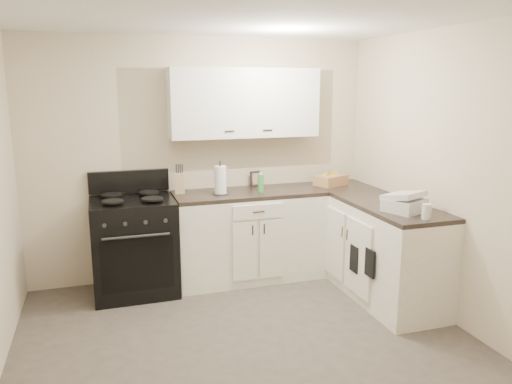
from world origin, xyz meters
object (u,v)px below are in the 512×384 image
object	(u,v)px
paper_towel	(220,180)
wicker_basket	(331,180)
stove	(134,247)
knife_block	(180,183)
countertop_grill	(404,205)

from	to	relation	value
paper_towel	wicker_basket	xyz separation A→B (m)	(1.27, 0.08, -0.09)
stove	wicker_basket	size ratio (longest dim) A/B	2.87
knife_block	wicker_basket	size ratio (longest dim) A/B	0.63
stove	paper_towel	world-z (taller)	paper_towel
countertop_grill	paper_towel	bearing A→B (deg)	116.36
wicker_basket	knife_block	bearing A→B (deg)	177.26
paper_towel	countertop_grill	world-z (taller)	paper_towel
knife_block	countertop_grill	world-z (taller)	knife_block
paper_towel	stove	bearing A→B (deg)	179.15
knife_block	paper_towel	size ratio (longest dim) A/B	0.73
paper_towel	wicker_basket	bearing A→B (deg)	3.69
stove	countertop_grill	distance (m)	2.58
stove	knife_block	distance (m)	0.78
wicker_basket	stove	bearing A→B (deg)	-178.16
stove	countertop_grill	size ratio (longest dim) A/B	3.13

